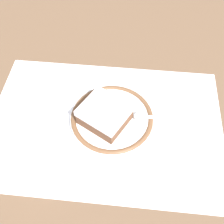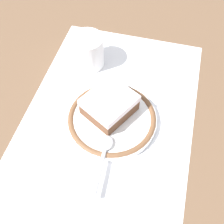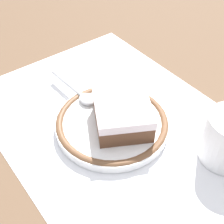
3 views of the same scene
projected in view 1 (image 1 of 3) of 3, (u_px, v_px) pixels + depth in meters
ground_plane at (105, 124)px, 0.61m from camera, size 2.40×2.40×0.00m
placemat at (105, 124)px, 0.61m from camera, size 0.52×0.35×0.00m
plate at (112, 119)px, 0.60m from camera, size 0.18×0.18×0.02m
cake_slice at (106, 115)px, 0.58m from camera, size 0.12×0.12×0.04m
spoon at (151, 117)px, 0.59m from camera, size 0.12×0.03×0.01m
cup at (32, 147)px, 0.54m from camera, size 0.08×0.08×0.08m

